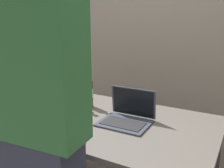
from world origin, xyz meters
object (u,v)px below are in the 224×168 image
object	(u,v)px
laptop	(127,116)
beer_bottle_brown	(66,91)
person_figure	(37,129)
beer_bottle_green	(89,92)
beer_bottle_dark	(77,95)

from	to	relation	value
laptop	beer_bottle_brown	world-z (taller)	beer_bottle_brown
beer_bottle_brown	person_figure	xyz separation A→B (m)	(0.42, -0.70, 0.06)
person_figure	beer_bottle_brown	bearing A→B (deg)	120.94
person_figure	beer_bottle_green	bearing A→B (deg)	108.70
beer_bottle_dark	beer_bottle_green	bearing A→B (deg)	49.82
laptop	beer_bottle_green	size ratio (longest dim) A/B	1.06
laptop	person_figure	bearing A→B (deg)	-99.67
beer_bottle_green	person_figure	xyz separation A→B (m)	(0.27, -0.79, 0.07)
beer_bottle_brown	laptop	bearing A→B (deg)	-2.58
beer_bottle_green	beer_bottle_dark	bearing A→B (deg)	-130.18
laptop	beer_bottle_dark	size ratio (longest dim) A/B	1.18
beer_bottle_dark	person_figure	size ratio (longest dim) A/B	0.16
beer_bottle_dark	person_figure	distance (m)	0.80
laptop	person_figure	xyz separation A→B (m)	(-0.11, -0.67, 0.15)
laptop	beer_bottle_dark	distance (m)	0.45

